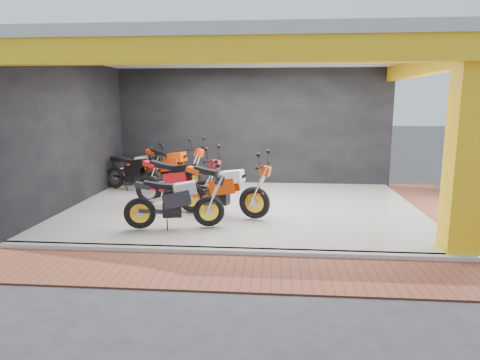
# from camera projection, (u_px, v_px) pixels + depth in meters

# --- Properties ---
(ground) EXTENTS (80.00, 80.00, 0.00)m
(ground) POSITION_uv_depth(u_px,v_px,m) (236.00, 236.00, 8.15)
(ground) COLOR #2D2D30
(ground) RESTS_ON ground
(showroom_floor) EXTENTS (8.00, 6.00, 0.10)m
(showroom_floor) POSITION_uv_depth(u_px,v_px,m) (244.00, 208.00, 10.10)
(showroom_floor) COLOR silver
(showroom_floor) RESTS_ON ground
(showroom_ceiling) EXTENTS (8.40, 6.40, 0.20)m
(showroom_ceiling) POSITION_uv_depth(u_px,v_px,m) (244.00, 52.00, 9.46)
(showroom_ceiling) COLOR beige
(showroom_ceiling) RESTS_ON corner_column
(back_wall) EXTENTS (8.20, 0.20, 3.50)m
(back_wall) POSITION_uv_depth(u_px,v_px,m) (252.00, 128.00, 12.83)
(back_wall) COLOR black
(back_wall) RESTS_ON ground
(left_wall) EXTENTS (0.20, 6.20, 3.50)m
(left_wall) POSITION_uv_depth(u_px,v_px,m) (72.00, 135.00, 10.14)
(left_wall) COLOR black
(left_wall) RESTS_ON ground
(corner_column) EXTENTS (0.50, 0.50, 3.50)m
(corner_column) POSITION_uv_depth(u_px,v_px,m) (466.00, 151.00, 6.79)
(corner_column) COLOR yellow
(corner_column) RESTS_ON ground
(header_beam_front) EXTENTS (8.40, 0.30, 0.40)m
(header_beam_front) POSITION_uv_depth(u_px,v_px,m) (229.00, 50.00, 6.58)
(header_beam_front) COLOR yellow
(header_beam_front) RESTS_ON corner_column
(header_beam_right) EXTENTS (0.30, 6.40, 0.40)m
(header_beam_right) POSITION_uv_depth(u_px,v_px,m) (429.00, 65.00, 9.18)
(header_beam_right) COLOR yellow
(header_beam_right) RESTS_ON corner_column
(floor_kerb) EXTENTS (8.00, 0.20, 0.10)m
(floor_kerb) POSITION_uv_depth(u_px,v_px,m) (230.00, 252.00, 7.14)
(floor_kerb) COLOR silver
(floor_kerb) RESTS_ON ground
(paver_front) EXTENTS (9.00, 1.40, 0.03)m
(paver_front) POSITION_uv_depth(u_px,v_px,m) (224.00, 272.00, 6.38)
(paver_front) COLOR brown
(paver_front) RESTS_ON ground
(paver_right) EXTENTS (1.40, 7.00, 0.03)m
(paver_right) POSITION_uv_depth(u_px,v_px,m) (454.00, 214.00, 9.70)
(paver_right) COLOR brown
(paver_right) RESTS_ON ground
(moto_hero) EXTENTS (2.41, 1.46, 1.39)m
(moto_hero) POSITION_uv_depth(u_px,v_px,m) (255.00, 187.00, 8.77)
(moto_hero) COLOR #DC3B09
(moto_hero) RESTS_ON showroom_floor
(moto_row_a) EXTENTS (2.14, 1.15, 1.24)m
(moto_row_a) POSITION_uv_depth(u_px,v_px,m) (209.00, 196.00, 8.24)
(moto_row_a) COLOR black
(moto_row_a) RESTS_ON showroom_floor
(moto_row_b) EXTENTS (2.46, 1.48, 1.41)m
(moto_row_b) POSITION_uv_depth(u_px,v_px,m) (205.00, 180.00, 9.50)
(moto_row_b) COLOR red
(moto_row_b) RESTS_ON showroom_floor
(moto_row_c) EXTENTS (2.48, 1.77, 1.42)m
(moto_row_c) POSITION_uv_depth(u_px,v_px,m) (192.00, 165.00, 11.68)
(moto_row_c) COLOR #E93809
(moto_row_c) RESTS_ON showroom_floor
(moto_row_d) EXTENTS (2.13, 1.36, 1.22)m
(moto_row_d) POSITION_uv_depth(u_px,v_px,m) (153.00, 170.00, 11.47)
(moto_row_d) COLOR black
(moto_row_d) RESTS_ON showroom_floor
(moto_row_e) EXTENTS (2.03, 1.35, 1.16)m
(moto_row_e) POSITION_uv_depth(u_px,v_px,m) (156.00, 165.00, 12.67)
(moto_row_e) COLOR red
(moto_row_e) RESTS_ON showroom_floor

